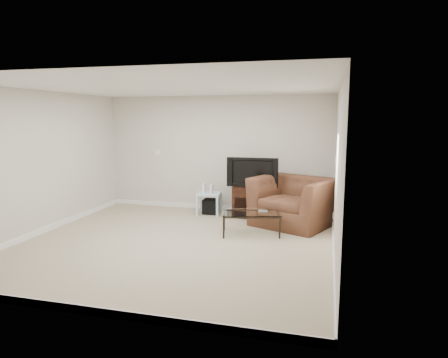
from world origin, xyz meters
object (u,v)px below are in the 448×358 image
(tv_stand, at_px, (253,201))
(recliner, at_px, (293,193))
(side_table, at_px, (209,203))
(coffee_table, at_px, (251,223))
(subwoofer, at_px, (211,206))
(television, at_px, (253,172))

(tv_stand, xyz_separation_m, recliner, (0.85, -0.44, 0.29))
(side_table, bearing_deg, coffee_table, -47.72)
(tv_stand, xyz_separation_m, side_table, (-0.95, 0.00, -0.09))
(tv_stand, xyz_separation_m, subwoofer, (-0.92, 0.02, -0.16))
(side_table, xyz_separation_m, recliner, (1.80, -0.44, 0.38))
(tv_stand, relative_size, coffee_table, 0.76)
(subwoofer, relative_size, recliner, 0.22)
(television, xyz_separation_m, side_table, (-0.95, 0.03, -0.71))
(television, relative_size, subwoofer, 3.23)
(coffee_table, bearing_deg, side_table, 132.28)
(tv_stand, distance_m, side_table, 0.95)
(television, bearing_deg, subwoofer, 176.13)
(subwoofer, xyz_separation_m, recliner, (1.78, -0.46, 0.45))
(tv_stand, height_order, recliner, recliner)
(tv_stand, height_order, coffee_table, tv_stand)
(recliner, height_order, coffee_table, recliner)
(tv_stand, distance_m, coffee_table, 1.28)
(tv_stand, relative_size, side_table, 1.62)
(subwoofer, bearing_deg, side_table, -140.67)
(tv_stand, xyz_separation_m, coffee_table, (0.20, -1.26, -0.12))
(coffee_table, bearing_deg, recliner, 51.36)
(television, height_order, recliner, television)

